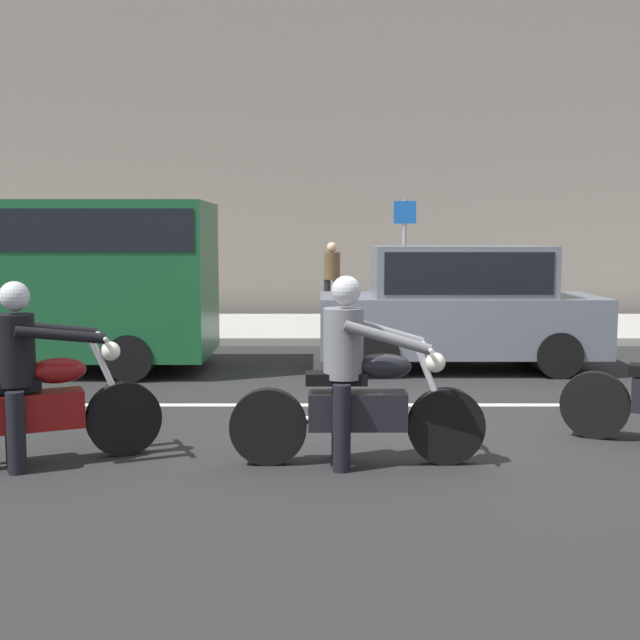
# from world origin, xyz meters

# --- Properties ---
(ground_plane) EXTENTS (80.00, 80.00, 0.00)m
(ground_plane) POSITION_xyz_m (0.00, 0.00, 0.00)
(ground_plane) COLOR black
(sidewalk_slab) EXTENTS (40.00, 4.40, 0.14)m
(sidewalk_slab) POSITION_xyz_m (0.00, 8.00, 0.07)
(sidewalk_slab) COLOR #99968E
(sidewalk_slab) RESTS_ON ground_plane
(building_facade) EXTENTS (40.00, 1.40, 10.51)m
(building_facade) POSITION_xyz_m (0.00, 11.40, 5.26)
(building_facade) COLOR slate
(building_facade) RESTS_ON ground_plane
(lane_marking_stripe) EXTENTS (18.00, 0.14, 0.01)m
(lane_marking_stripe) POSITION_xyz_m (-0.01, 0.90, 0.00)
(lane_marking_stripe) COLOR silver
(lane_marking_stripe) RESTS_ON ground_plane
(motorcycle_with_rider_gray) EXTENTS (2.18, 0.70, 1.62)m
(motorcycle_with_rider_gray) POSITION_xyz_m (-0.64, -1.48, 0.66)
(motorcycle_with_rider_gray) COLOR black
(motorcycle_with_rider_gray) RESTS_ON ground_plane
(motorcycle_with_rider_black_leather) EXTENTS (2.06, 1.07, 1.58)m
(motorcycle_with_rider_black_leather) POSITION_xyz_m (-3.41, -1.50, 0.64)
(motorcycle_with_rider_black_leather) COLOR black
(motorcycle_with_rider_black_leather) RESTS_ON ground_plane
(parked_hatchback_slate_gray) EXTENTS (4.03, 1.76, 1.80)m
(parked_hatchback_slate_gray) POSITION_xyz_m (1.08, 3.42, 0.94)
(parked_hatchback_slate_gray) COLOR slate
(parked_hatchback_slate_gray) RESTS_ON ground_plane
(parked_van_forest_green) EXTENTS (5.12, 1.96, 2.42)m
(parked_van_forest_green) POSITION_xyz_m (-5.07, 3.26, 1.40)
(parked_van_forest_green) COLOR #164C28
(parked_van_forest_green) RESTS_ON ground_plane
(street_sign_post) EXTENTS (0.44, 0.08, 2.51)m
(street_sign_post) POSITION_xyz_m (0.72, 7.56, 1.66)
(street_sign_post) COLOR gray
(street_sign_post) RESTS_ON sidewalk_slab
(pedestrian_bystander) EXTENTS (0.34, 0.34, 1.67)m
(pedestrian_bystander) POSITION_xyz_m (-0.70, 8.42, 1.12)
(pedestrian_bystander) COLOR black
(pedestrian_bystander) RESTS_ON sidewalk_slab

